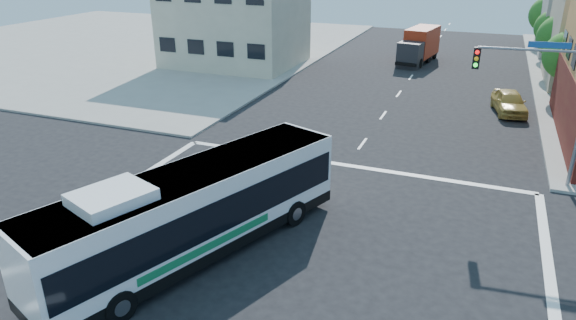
% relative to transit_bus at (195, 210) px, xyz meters
% --- Properties ---
extents(ground, '(120.00, 120.00, 0.00)m').
position_rel_transit_bus_xyz_m(ground, '(3.04, 0.88, -1.86)').
color(ground, black).
rests_on(ground, ground).
extents(sidewalk_nw, '(50.00, 50.00, 0.15)m').
position_rel_transit_bus_xyz_m(sidewalk_nw, '(-31.96, 35.88, -1.79)').
color(sidewalk_nw, gray).
rests_on(sidewalk_nw, ground).
extents(building_west, '(12.06, 10.06, 8.00)m').
position_rel_transit_bus_xyz_m(building_west, '(-13.98, 30.86, 2.14)').
color(building_west, beige).
rests_on(building_west, ground).
extents(signal_mast_ne, '(7.91, 1.13, 8.07)m').
position_rel_transit_bus_xyz_m(signal_mast_ne, '(12.12, 11.50, 3.12)').
color(signal_mast_ne, gray).
rests_on(signal_mast_ne, ground).
extents(street_tree_a, '(3.60, 3.60, 5.53)m').
position_rel_transit_bus_xyz_m(street_tree_a, '(14.94, 28.81, 1.73)').
color(street_tree_a, '#362413').
rests_on(street_tree_a, ground).
extents(street_tree_b, '(3.80, 3.80, 5.79)m').
position_rel_transit_bus_xyz_m(street_tree_b, '(14.94, 36.81, 1.89)').
color(street_tree_b, '#362413').
rests_on(street_tree_b, ground).
extents(street_tree_c, '(3.40, 3.40, 5.29)m').
position_rel_transit_bus_xyz_m(street_tree_c, '(14.94, 44.81, 1.60)').
color(street_tree_c, '#362413').
rests_on(street_tree_c, ground).
extents(street_tree_d, '(4.00, 4.00, 6.03)m').
position_rel_transit_bus_xyz_m(street_tree_d, '(14.94, 52.81, 2.02)').
color(street_tree_d, '#362413').
rests_on(street_tree_d, ground).
extents(transit_bus, '(7.16, 12.98, 3.81)m').
position_rel_transit_bus_xyz_m(transit_bus, '(0.00, 0.00, 0.00)').
color(transit_bus, black).
rests_on(transit_bus, ground).
extents(box_truck, '(3.27, 7.68, 3.35)m').
position_rel_transit_bus_xyz_m(box_truck, '(2.63, 38.53, -0.24)').
color(box_truck, '#26262A').
rests_on(box_truck, ground).
extents(parked_car, '(2.77, 4.96, 1.60)m').
position_rel_transit_bus_xyz_m(parked_car, '(11.14, 23.70, -1.06)').
color(parked_car, '#B69740').
rests_on(parked_car, ground).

